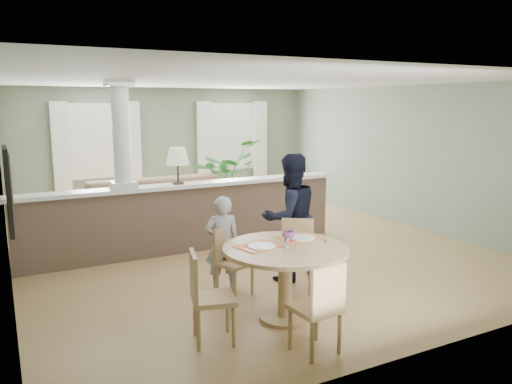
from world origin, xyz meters
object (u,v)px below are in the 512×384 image
houseplant (226,177)px  man_person (290,217)px  chair_side (206,293)px  chair_near (320,305)px  chair_far_man (297,253)px  sofa (161,206)px  dining_table (285,262)px  child_person (222,244)px  chair_far_boy (231,258)px

houseplant → man_person: (-0.89, -4.07, 0.05)m
chair_side → houseplant: bearing=-11.6°
chair_side → man_person: (1.69, 1.19, 0.34)m
man_person → chair_near: bearing=63.5°
chair_far_man → man_person: man_person is taller
sofa → chair_near: 5.25m
sofa → houseplant: houseplant is taller
dining_table → chair_far_man: 0.80m
dining_table → man_person: 1.31m
houseplant → man_person: size_ratio=0.94×
houseplant → chair_far_man: (-1.07, -4.56, -0.29)m
child_person → houseplant: bearing=-101.1°
sofa → chair_near: (-0.05, -5.25, 0.03)m
chair_side → chair_far_boy: bearing=-21.0°
chair_far_man → dining_table: bearing=-97.8°
chair_far_boy → man_person: man_person is taller
chair_far_man → sofa: bearing=132.8°
dining_table → man_person: bearing=56.6°
dining_table → chair_far_boy: size_ratio=1.62×
child_person → sofa: bearing=-79.8°
dining_table → man_person: (0.71, 1.08, 0.20)m
houseplant → chair_far_boy: 4.59m
chair_far_man → chair_near: bearing=-80.5°
dining_table → chair_far_boy: dining_table is taller
man_person → chair_far_boy: bearing=4.7°
houseplant → chair_side: bearing=-116.1°
houseplant → chair_far_man: 4.70m
dining_table → chair_far_boy: bearing=103.0°
chair_far_boy → chair_near: chair_near is taller
sofa → chair_far_boy: (-0.14, -3.45, -0.01)m
chair_near → sofa: bearing=-96.1°
chair_side → child_person: (0.71, 1.21, 0.10)m
chair_far_boy → dining_table: bearing=-96.5°
dining_table → child_person: (-0.27, 1.10, -0.04)m
man_person → dining_table: bearing=53.5°
child_person → chair_far_boy: bearing=122.8°
houseplant → man_person: 4.17m
chair_side → man_person: bearing=-40.3°
sofa → houseplant: size_ratio=2.03×
dining_table → chair_side: 1.00m
chair_near → man_person: (0.84, 1.93, 0.35)m
houseplant → chair_side: 5.87m
sofa → chair_far_boy: size_ratio=3.88×
chair_far_man → chair_side: bearing=-121.1°
chair_far_man → chair_side: 1.66m
chair_far_man → man_person: 0.63m
chair_far_man → child_person: size_ratio=0.76×
sofa → chair_far_man: (0.60, -3.81, 0.04)m
sofa → child_person: 3.31m
chair_far_boy → chair_far_man: (0.74, -0.36, 0.05)m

